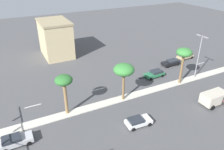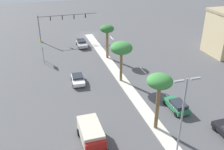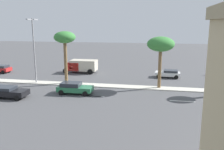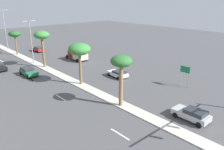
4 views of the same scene
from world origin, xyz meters
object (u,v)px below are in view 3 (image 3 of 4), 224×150
at_px(street_lamp_rear, 34,45).
at_px(sedan_black_mid, 8,92).
at_px(sedan_white_far, 168,73).
at_px(palm_tree_near, 161,45).
at_px(sedan_green_left, 74,88).
at_px(box_truck, 81,66).
at_px(palm_tree_left, 65,39).

bearing_deg(street_lamp_rear, sedan_black_mid, -177.55).
xyz_separation_m(sedan_black_mid, sedan_white_far, (14.87, -19.04, -0.04)).
height_order(palm_tree_near, sedan_white_far, palm_tree_near).
bearing_deg(palm_tree_near, street_lamp_rear, 91.40).
bearing_deg(sedan_green_left, street_lamp_rear, 60.51).
xyz_separation_m(palm_tree_near, sedan_green_left, (-4.64, 10.45, -5.11)).
relative_size(sedan_black_mid, sedan_white_far, 1.09).
bearing_deg(box_truck, palm_tree_left, -177.13).
distance_m(palm_tree_near, box_truck, 16.69).
distance_m(sedan_green_left, sedan_black_mid, 7.78).
bearing_deg(sedan_white_far, palm_tree_near, 168.38).
xyz_separation_m(palm_tree_near, palm_tree_left, (-0.04, 13.30, 0.61)).
distance_m(street_lamp_rear, sedan_green_left, 9.80).
distance_m(palm_tree_near, palm_tree_left, 13.32).
bearing_deg(sedan_white_far, street_lamp_rear, 111.30).
xyz_separation_m(palm_tree_left, sedan_white_far, (7.15, -14.76, -5.78)).
distance_m(street_lamp_rear, sedan_black_mid, 8.78).
bearing_deg(palm_tree_left, palm_tree_near, -89.83).
distance_m(palm_tree_left, sedan_green_left, 7.87).
bearing_deg(sedan_white_far, box_truck, 85.41).
relative_size(palm_tree_near, box_truck, 1.18).
distance_m(sedan_black_mid, sedan_white_far, 24.16).
distance_m(palm_tree_near, street_lamp_rear, 17.90).
distance_m(sedan_white_far, box_truck, 15.24).
relative_size(palm_tree_left, sedan_green_left, 1.70).
bearing_deg(box_truck, sedan_black_mid, 166.52).
bearing_deg(sedan_green_left, sedan_black_mid, 113.61).
distance_m(palm_tree_left, sedan_white_far, 17.39).
bearing_deg(box_truck, palm_tree_near, -121.26).
relative_size(palm_tree_near, sedan_green_left, 1.56).
height_order(palm_tree_left, street_lamp_rear, street_lamp_rear).
relative_size(sedan_green_left, sedan_white_far, 1.08).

